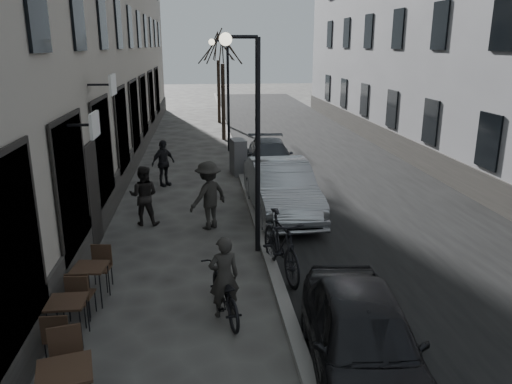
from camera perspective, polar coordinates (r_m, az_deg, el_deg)
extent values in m
cube|color=black|center=(22.36, 7.13, 3.88)|extent=(7.30, 60.00, 0.00)
cube|color=gray|center=(21.80, -2.26, 3.83)|extent=(0.25, 60.00, 0.12)
cylinder|color=black|center=(11.53, 0.20, 4.80)|extent=(0.12, 0.12, 5.00)
cylinder|color=black|center=(11.26, -1.64, 17.31)|extent=(0.70, 0.08, 0.08)
sphere|color=#FFF2CC|center=(11.24, -3.50, 17.04)|extent=(0.28, 0.28, 0.28)
cylinder|color=black|center=(23.37, -3.19, 10.73)|extent=(0.12, 0.12, 5.00)
cylinder|color=black|center=(23.24, -4.19, 16.86)|extent=(0.70, 0.08, 0.08)
sphere|color=#FFF2CC|center=(23.23, -5.09, 16.71)|extent=(0.28, 0.28, 0.28)
cylinder|color=black|center=(26.41, -3.76, 10.18)|extent=(0.20, 0.20, 3.90)
cylinder|color=black|center=(32.37, -4.27, 11.33)|extent=(0.20, 0.20, 3.90)
cube|color=#312315|center=(7.22, -21.07, -18.55)|extent=(0.83, 0.83, 0.04)
cylinder|color=black|center=(7.69, -18.45, -19.74)|extent=(0.03, 0.03, 0.80)
cube|color=#312315|center=(9.05, -20.85, -11.66)|extent=(0.62, 0.62, 0.04)
cylinder|color=black|center=(9.08, -22.62, -14.48)|extent=(0.02, 0.02, 0.71)
cylinder|color=black|center=(8.95, -19.36, -14.60)|extent=(0.02, 0.02, 0.71)
cylinder|color=black|center=(9.51, -21.77, -12.92)|extent=(0.02, 0.02, 0.71)
cylinder|color=black|center=(9.38, -18.67, -13.00)|extent=(0.02, 0.02, 0.71)
cube|color=#312315|center=(10.18, -18.47, -8.15)|extent=(0.69, 0.69, 0.04)
cylinder|color=black|center=(10.21, -20.14, -10.62)|extent=(0.02, 0.02, 0.72)
cylinder|color=black|center=(10.04, -17.32, -10.80)|extent=(0.02, 0.02, 0.72)
cylinder|color=black|center=(10.64, -19.19, -9.37)|extent=(0.02, 0.02, 0.72)
cylinder|color=black|center=(10.49, -16.48, -9.52)|extent=(0.02, 0.02, 0.72)
cube|color=slate|center=(19.24, -2.05, 4.02)|extent=(0.63, 0.98, 1.37)
imported|color=black|center=(9.35, -3.65, -11.33)|extent=(0.99, 1.91, 0.95)
imported|color=#292623|center=(9.22, -3.68, -9.66)|extent=(0.63, 0.48, 1.56)
imported|color=black|center=(14.11, -12.71, -0.39)|extent=(0.90, 0.75, 1.67)
imported|color=#262522|center=(13.50, -5.46, -0.38)|extent=(1.37, 1.31, 1.87)
imported|color=black|center=(17.92, -10.55, 3.26)|extent=(0.99, 0.94, 1.65)
imported|color=black|center=(7.82, 12.16, -16.03)|extent=(2.00, 4.13, 1.36)
imported|color=#999DA1|center=(14.67, 2.89, 0.44)|extent=(1.83, 4.83, 1.57)
imported|color=#33373D|center=(19.57, 1.57, 4.03)|extent=(1.91, 4.33, 1.23)
imported|color=black|center=(10.83, 2.86, -6.03)|extent=(1.04, 2.38, 1.39)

